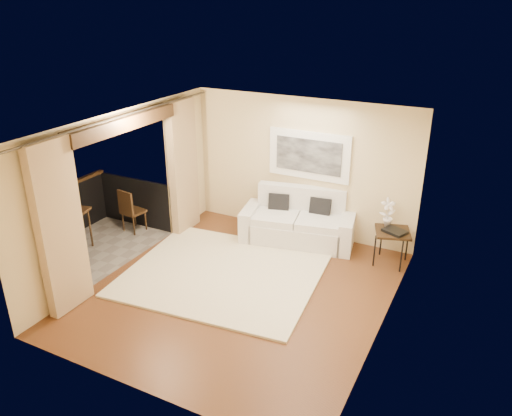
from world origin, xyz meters
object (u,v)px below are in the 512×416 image
Objects in this scene: side_table at (393,234)px; balcony_chair_far at (129,208)px; orchid at (388,213)px; balcony_chair_near at (51,228)px; sofa at (298,223)px; bistro_table at (67,216)px; ice_bucket at (64,203)px.

balcony_chair_far is at bearing -167.54° from side_table.
balcony_chair_near is (-5.31, -2.72, -0.30)m from orchid.
sofa reaches higher than bistro_table.
side_table is 0.81× the size of balcony_chair_far.
sofa reaches higher than side_table.
orchid is 0.67× the size of bistro_table.
bistro_table is 0.76× the size of balcony_chair_near.
bistro_table is (-3.66, -2.27, 0.32)m from sofa.
balcony_chair_near is (0.00, -0.39, -0.09)m from bistro_table.
ice_bucket is (-5.45, -2.23, -0.03)m from orchid.
balcony_chair_near reaches higher than bistro_table.
bistro_table is at bearing 72.44° from balcony_chair_far.
sofa is 2.20× the size of balcony_chair_near.
balcony_chair_far is 0.88× the size of balcony_chair_near.
orchid is at bearing 36.06° from balcony_chair_near.
orchid reaches higher than balcony_chair_near.
bistro_table is at bearing -158.26° from side_table.
ice_bucket reaches higher than bistro_table.
balcony_chair_far reaches higher than bistro_table.
side_table is 3.67× the size of ice_bucket.
balcony_chair_near reaches higher than balcony_chair_far.
orchid is 2.60× the size of ice_bucket.
bistro_table is at bearing -159.40° from sofa.
balcony_chair_far reaches higher than side_table.
balcony_chair_far is 4.51× the size of ice_bucket.
bistro_table is at bearing -36.45° from ice_bucket.
bistro_table is 0.40m from balcony_chair_near.
orchid reaches higher than side_table.
balcony_chair_far is 1.24m from ice_bucket.
side_table is 5.88m from bistro_table.
orchid is at bearing 22.24° from ice_bucket.
balcony_chair_near reaches higher than side_table.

